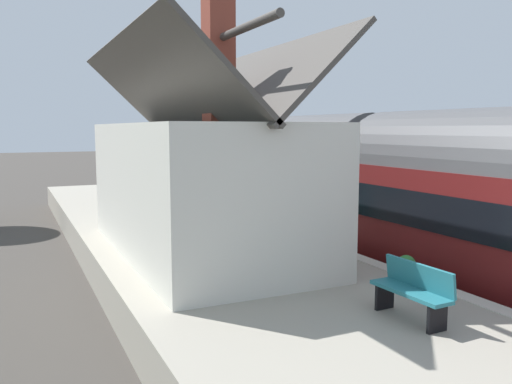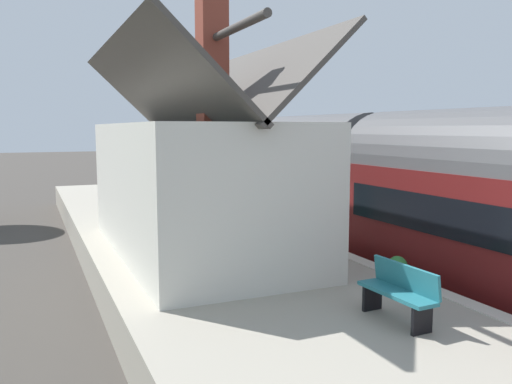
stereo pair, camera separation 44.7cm
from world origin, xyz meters
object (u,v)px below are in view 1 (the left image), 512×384
Objects in this scene: bench_near_building at (159,188)px; bench_mid_platform at (192,199)px; station_building at (199,182)px; planter_edge_near at (137,212)px; station_sign_board at (199,174)px; bench_platform_end at (413,289)px; planter_by_door at (196,193)px; planter_under_sign at (406,272)px; planter_bench_left at (157,203)px; planter_edge_far at (257,216)px.

bench_mid_platform is at bearing -177.22° from bench_near_building.
station_building is 4.85m from planter_edge_near.
station_sign_board is (7.66, -2.63, -0.50)m from station_building.
bench_near_building is at bearing -22.53° from planter_edge_near.
bench_platform_end is (-15.14, 0.02, 0.00)m from bench_near_building.
bench_platform_end is at bearing 175.68° from planter_by_door.
planter_edge_near is (9.04, 2.99, 0.03)m from planter_under_sign.
planter_bench_left is at bearing 9.35° from planter_under_sign.
planter_under_sign is at bearing 179.39° from station_sign_board.
bench_near_building is at bearing -16.30° from planter_bench_left.
station_building is at bearing 29.54° from planter_under_sign.
station_building reaches higher than planter_by_door.
planter_bench_left is at bearing 117.81° from station_sign_board.
bench_near_building is at bearing -0.08° from bench_platform_end.
planter_by_door is at bearing -22.11° from bench_mid_platform.
station_building is 13.30× the size of planter_under_sign.
station_sign_board reaches higher than planter_by_door.
planter_by_door is (13.36, -1.01, -0.04)m from bench_platform_end.
planter_edge_near is 4.23m from planter_by_door.
planter_edge_far is at bearing -131.32° from planter_edge_near.
planter_bench_left is at bearing 119.33° from planter_by_door.
planter_edge_far is 0.91× the size of planter_by_door.
station_building is 11.22× the size of planter_edge_far.
planter_edge_far is 5.70m from station_sign_board.
planter_edge_far is 6.42m from planter_under_sign.
planter_by_door reaches higher than planter_edge_near.
bench_mid_platform reaches higher than planter_edge_far.
bench_mid_platform is (5.66, -1.68, -1.21)m from station_building.
planter_under_sign is 12.05m from planter_by_door.
station_building reaches higher than bench_near_building.
bench_mid_platform is 1.93× the size of planter_edge_far.
bench_platform_end is 10.54m from planter_edge_near.
planter_edge_far reaches higher than planter_under_sign.
bench_near_building is (9.42, -1.50, -1.21)m from station_building.
planter_by_door is at bearing -44.65° from planter_edge_near.
planter_by_door is at bearing -150.96° from bench_near_building.
planter_edge_far is at bearing 0.07° from planter_under_sign.
bench_near_building is 15.14m from bench_platform_end.
bench_mid_platform is at bearing 157.89° from planter_by_door.
station_sign_board is at bearing -18.94° from station_building.
planter_bench_left is (12.35, 0.79, -0.21)m from bench_platform_end.
station_sign_board is (3.02, -3.12, 0.86)m from planter_edge_near.
planter_by_door is (7.64, -2.48, -1.25)m from station_building.
bench_mid_platform is 11.38m from bench_platform_end.
planter_by_door is (12.05, 0.01, 0.13)m from planter_under_sign.
planter_bench_left is 0.51× the size of station_sign_board.
station_sign_board is (0.01, -0.14, 0.76)m from planter_by_door.
bench_near_building is 2.27× the size of planter_under_sign.
planter_bench_left is (-2.79, 0.82, -0.21)m from bench_near_building.
station_building is 3.46m from planter_edge_far.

